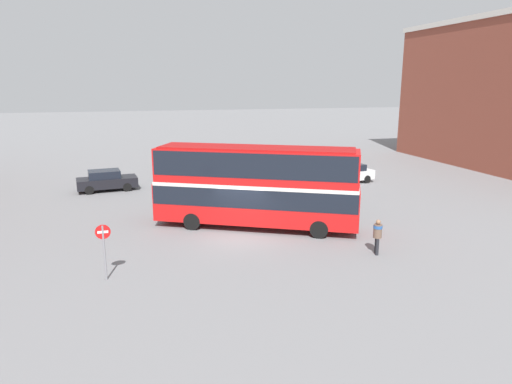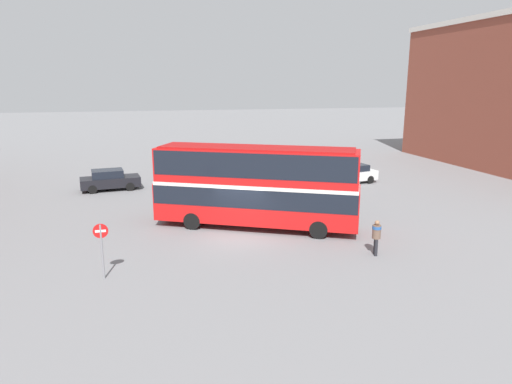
# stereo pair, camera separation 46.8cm
# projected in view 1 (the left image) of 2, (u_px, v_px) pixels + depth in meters

# --- Properties ---
(ground_plane) EXTENTS (240.00, 240.00, 0.00)m
(ground_plane) POSITION_uv_depth(u_px,v_px,m) (241.00, 238.00, 24.12)
(ground_plane) COLOR slate
(double_decker_bus) EXTENTS (11.19, 7.38, 4.58)m
(double_decker_bus) POSITION_uv_depth(u_px,v_px,m) (256.00, 182.00, 25.24)
(double_decker_bus) COLOR red
(double_decker_bus) RESTS_ON ground_plane
(pedestrian_foreground) EXTENTS (0.54, 0.54, 1.71)m
(pedestrian_foreground) POSITION_uv_depth(u_px,v_px,m) (378.00, 233.00, 21.56)
(pedestrian_foreground) COLOR #232328
(pedestrian_foreground) RESTS_ON ground_plane
(parked_car_kerb_near) EXTENTS (4.56, 2.38, 1.57)m
(parked_car_kerb_near) POSITION_uv_depth(u_px,v_px,m) (106.00, 180.00, 34.60)
(parked_car_kerb_near) COLOR black
(parked_car_kerb_near) RESTS_ON ground_plane
(parked_car_kerb_far) EXTENTS (4.31, 2.49, 1.52)m
(parked_car_kerb_far) POSITION_uv_depth(u_px,v_px,m) (349.00, 173.00, 37.38)
(parked_car_kerb_far) COLOR silver
(parked_car_kerb_far) RESTS_ON ground_plane
(no_entry_sign) EXTENTS (0.61, 0.08, 2.39)m
(no_entry_sign) POSITION_uv_depth(u_px,v_px,m) (104.00, 243.00, 18.58)
(no_entry_sign) COLOR gray
(no_entry_sign) RESTS_ON ground_plane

